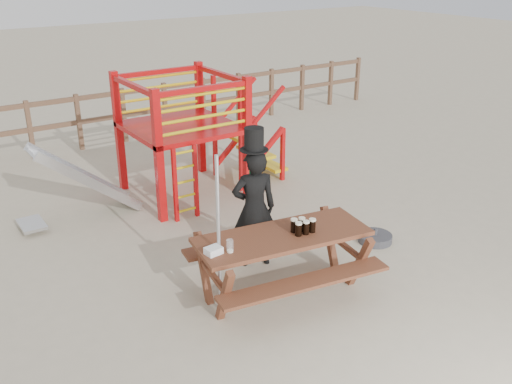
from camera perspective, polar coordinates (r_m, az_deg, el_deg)
The scene contains 10 objects.
ground at distance 7.30m, azimuth 4.77°, elevation -9.57°, with size 60.00×60.00×0.00m, color tan.
back_fence at distance 12.79m, azimuth -15.22°, elevation 7.67°, with size 15.09×0.09×1.20m.
playground_fort at distance 9.70m, azimuth -7.79°, elevation 5.62°, with size 4.71×1.84×2.10m.
picnic_table at distance 6.94m, azimuth 2.64°, elevation -6.45°, with size 2.30×1.77×0.81m.
man_with_hat at distance 7.44m, azimuth -0.19°, elevation -1.36°, with size 0.69×0.57×1.91m.
metal_pole at distance 6.40m, azimuth -3.75°, elevation -4.51°, with size 0.04×0.04×1.94m, color #B2B2B7.
parasol_base at distance 8.53m, azimuth 11.82°, elevation -4.52°, with size 0.49×0.49×0.21m.
paper_bag at distance 6.37m, azimuth -4.27°, elevation -5.87°, with size 0.18×0.14×0.08m, color white.
stout_pints at distance 6.81m, azimuth 4.67°, elevation -3.43°, with size 0.28×0.21×0.17m.
empty_glasses at distance 6.38m, azimuth -2.62°, elevation -5.46°, with size 0.08×0.08×0.15m.
Camera 1 is at (-3.95, -4.75, 3.90)m, focal length 40.00 mm.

